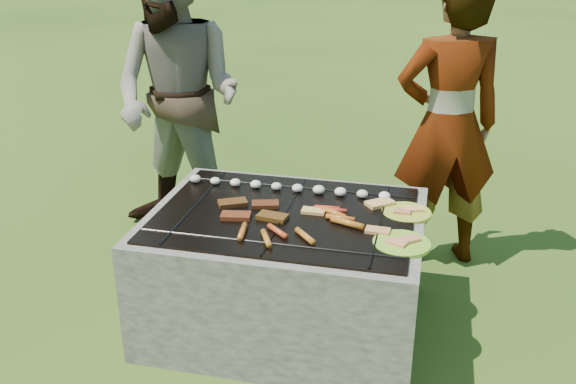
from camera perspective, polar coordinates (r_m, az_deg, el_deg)
name	(u,v)px	position (r m, az deg, el deg)	size (l,w,h in m)	color
lawn	(286,321)	(3.36, -0.20, -11.40)	(60.00, 60.00, 0.00)	#264711
fire_pit	(286,273)	(3.21, -0.21, -7.24)	(1.30, 1.00, 0.62)	gray
mushrooms	(290,187)	(3.29, 0.21, 0.42)	(1.06, 0.06, 0.04)	beige
pork_slabs	(251,210)	(3.06, -3.31, -1.61)	(0.38, 0.26, 0.02)	brown
sausages	(308,224)	(2.91, 1.83, -2.88)	(0.54, 0.47, 0.03)	#F44428
bread_on_grate	(362,212)	(3.07, 6.56, -1.75)	(0.43, 0.41, 0.02)	#F4BF7D
plate_far	(407,212)	(3.12, 10.50, -1.80)	(0.27, 0.27, 0.03)	yellow
plate_near	(402,243)	(2.82, 10.08, -4.52)	(0.31, 0.31, 0.03)	#9EC930
cook	(448,126)	(3.72, 14.01, 5.75)	(0.61, 0.40, 1.67)	gray
bystander	(178,98)	(4.01, -9.75, 8.25)	(0.87, 0.68, 1.79)	gray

